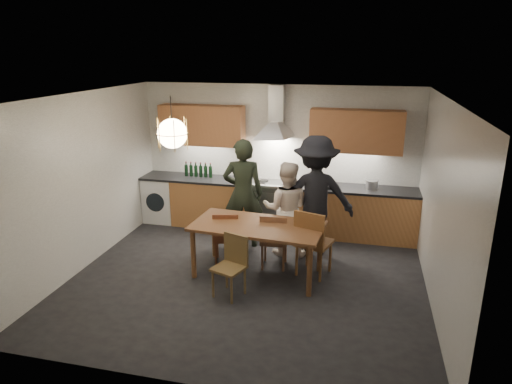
% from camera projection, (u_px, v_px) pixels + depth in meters
% --- Properties ---
extents(ground, '(5.00, 5.00, 0.00)m').
position_uv_depth(ground, '(247.00, 279.00, 6.61)').
color(ground, black).
rests_on(ground, ground).
extents(room_shell, '(5.02, 4.52, 2.61)m').
position_uv_depth(room_shell, '(246.00, 164.00, 6.10)').
color(room_shell, white).
rests_on(room_shell, ground).
extents(counter_run, '(5.00, 0.62, 0.90)m').
position_uv_depth(counter_run, '(275.00, 206.00, 8.28)').
color(counter_run, tan).
rests_on(counter_run, ground).
extents(range_stove, '(0.90, 0.60, 0.92)m').
position_uv_depth(range_stove, '(274.00, 207.00, 8.29)').
color(range_stove, silver).
rests_on(range_stove, ground).
extents(wall_fixtures, '(4.30, 0.54, 1.10)m').
position_uv_depth(wall_fixtures, '(276.00, 127.00, 7.97)').
color(wall_fixtures, '#CF834F').
rests_on(wall_fixtures, ground).
extents(pendant_lamp, '(0.43, 0.43, 0.70)m').
position_uv_depth(pendant_lamp, '(172.00, 134.00, 6.11)').
color(pendant_lamp, black).
rests_on(pendant_lamp, ground).
extents(dining_table, '(1.93, 1.07, 0.78)m').
position_uv_depth(dining_table, '(258.00, 231.00, 6.54)').
color(dining_table, brown).
rests_on(dining_table, ground).
extents(chair_back_left, '(0.47, 0.47, 0.85)m').
position_uv_depth(chair_back_left, '(226.00, 235.00, 6.92)').
color(chair_back_left, brown).
rests_on(chair_back_left, ground).
extents(chair_back_mid, '(0.42, 0.42, 0.87)m').
position_uv_depth(chair_back_mid, '(274.00, 238.00, 6.78)').
color(chair_back_mid, brown).
rests_on(chair_back_mid, ground).
extents(chair_back_right, '(0.58, 0.58, 1.02)m').
position_uv_depth(chair_back_right, '(312.00, 239.00, 6.52)').
color(chair_back_right, brown).
rests_on(chair_back_right, ground).
extents(chair_front, '(0.48, 0.48, 0.83)m').
position_uv_depth(chair_front, '(232.00, 261.00, 6.08)').
color(chair_front, brown).
rests_on(chair_front, ground).
extents(person_left, '(0.73, 0.55, 1.83)m').
position_uv_depth(person_left, '(243.00, 193.00, 7.50)').
color(person_left, black).
rests_on(person_left, ground).
extents(person_mid, '(0.79, 0.64, 1.53)m').
position_uv_depth(person_mid, '(286.00, 209.00, 7.23)').
color(person_mid, silver).
rests_on(person_mid, ground).
extents(person_right, '(1.35, 0.93, 1.92)m').
position_uv_depth(person_right, '(315.00, 196.00, 7.22)').
color(person_right, black).
rests_on(person_right, ground).
extents(mixing_bowl, '(0.30, 0.30, 0.07)m').
position_uv_depth(mixing_bowl, '(328.00, 186.00, 7.85)').
color(mixing_bowl, silver).
rests_on(mixing_bowl, counter_run).
extents(stock_pot, '(0.23, 0.23, 0.14)m').
position_uv_depth(stock_pot, '(372.00, 185.00, 7.76)').
color(stock_pot, '#ABABAE').
rests_on(stock_pot, counter_run).
extents(wine_bottles, '(0.54, 0.06, 0.27)m').
position_uv_depth(wine_bottles, '(198.00, 170.00, 8.50)').
color(wine_bottles, black).
rests_on(wine_bottles, counter_run).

